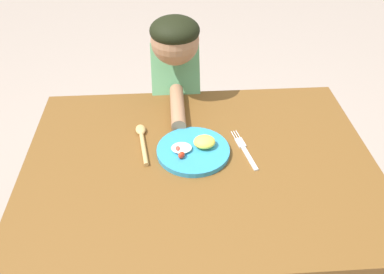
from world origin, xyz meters
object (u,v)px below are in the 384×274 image
at_px(spoon, 142,139).
at_px(person, 176,104).
at_px(fork, 245,150).
at_px(plate, 194,150).

distance_m(spoon, person, 0.41).
distance_m(fork, person, 0.51).
bearing_deg(person, spoon, 70.92).
height_order(plate, fork, plate).
distance_m(fork, spoon, 0.36).
relative_size(plate, spoon, 1.12).
height_order(spoon, person, person).
bearing_deg(plate, spoon, 156.76).
xyz_separation_m(fork, spoon, (-0.35, 0.08, 0.01)).
relative_size(plate, person, 0.25).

